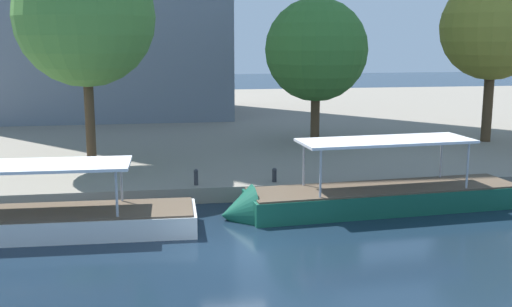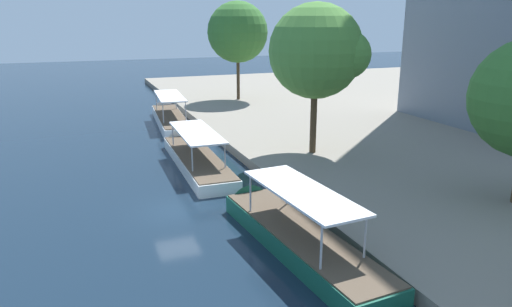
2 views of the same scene
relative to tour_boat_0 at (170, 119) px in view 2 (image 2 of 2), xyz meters
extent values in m
plane|color=#142333|center=(24.69, -4.49, -0.45)|extent=(220.00, 220.00, 0.00)
cube|color=white|center=(0.98, -0.08, -0.15)|extent=(13.73, 3.83, 1.35)
cone|color=white|center=(-6.27, 0.48, -0.15)|extent=(1.59, 2.62, 2.52)
cube|color=brown|center=(0.98, -0.08, 0.57)|extent=(13.45, 3.67, 0.08)
cylinder|color=#B2B2B7|center=(-2.82, -0.91, 1.63)|extent=(0.10, 0.10, 2.05)
cylinder|color=#B2B2B7|center=(-2.65, 1.33, 1.63)|extent=(0.10, 0.10, 2.05)
cylinder|color=#B2B2B7|center=(4.61, -1.48, 1.63)|extent=(0.10, 0.10, 2.05)
cylinder|color=#B2B2B7|center=(4.78, 0.76, 1.63)|extent=(0.10, 0.10, 2.05)
cube|color=silver|center=(0.98, -0.08, 2.72)|extent=(8.57, 3.21, 0.12)
cube|color=silver|center=(16.73, -1.14, -0.21)|extent=(13.50, 3.24, 1.26)
cone|color=silver|center=(9.51, -0.98, -0.21)|extent=(1.46, 2.67, 2.64)
cube|color=brown|center=(16.73, -1.14, 0.46)|extent=(13.23, 3.08, 0.08)
cylinder|color=#B2B2B7|center=(13.01, -2.23, 1.39)|extent=(0.10, 0.10, 1.78)
cylinder|color=#B2B2B7|center=(13.06, 0.12, 1.39)|extent=(0.10, 0.10, 1.78)
cylinder|color=#B2B2B7|center=(20.40, -2.40, 1.39)|extent=(0.10, 0.10, 1.78)
cylinder|color=#B2B2B7|center=(20.45, -0.05, 1.39)|extent=(0.10, 0.10, 1.78)
cube|color=silver|center=(16.73, -1.14, 2.34)|extent=(8.39, 2.89, 0.12)
cube|color=#14513D|center=(32.03, 0.20, -0.23)|extent=(12.74, 3.82, 1.52)
cone|color=#14513D|center=(25.28, -0.35, -0.23)|extent=(1.60, 2.64, 2.54)
cube|color=brown|center=(32.03, 0.20, 0.57)|extent=(12.48, 3.66, 0.08)
cylinder|color=#B2B2B7|center=(28.68, -1.20, 1.63)|extent=(0.10, 0.10, 2.04)
cylinder|color=#B2B2B7|center=(28.50, 1.04, 1.63)|extent=(0.10, 0.10, 2.04)
cylinder|color=#B2B2B7|center=(35.57, -0.64, 1.63)|extent=(0.10, 0.10, 2.04)
cylinder|color=#B2B2B7|center=(35.38, 1.60, 1.63)|extent=(0.10, 0.10, 2.04)
cube|color=silver|center=(32.03, 0.20, 2.71)|extent=(7.97, 3.21, 0.12)
cylinder|color=#2D2D33|center=(23.74, 3.15, 0.60)|extent=(0.20, 0.20, 0.61)
sphere|color=#2D2D33|center=(23.74, 3.15, 0.96)|extent=(0.22, 0.22, 0.22)
cylinder|color=#2D2D33|center=(27.55, 3.19, 0.56)|extent=(0.22, 0.22, 0.52)
sphere|color=#2D2D33|center=(27.55, 3.19, 0.88)|extent=(0.24, 0.24, 0.24)
cylinder|color=#4C3823|center=(-8.03, 10.74, 3.17)|extent=(0.41, 0.41, 5.74)
sphere|color=#38702D|center=(-8.03, 10.74, 8.94)|extent=(7.73, 7.73, 7.73)
sphere|color=#38702D|center=(-6.95, 10.60, 9.20)|extent=(4.04, 4.04, 4.04)
sphere|color=#38702D|center=(-6.38, 10.16, 9.72)|extent=(3.51, 3.51, 3.51)
cylinder|color=#4C3823|center=(18.45, 7.92, 2.93)|extent=(0.51, 0.51, 5.27)
sphere|color=#4C8438|center=(18.45, 7.92, 8.28)|extent=(7.24, 7.24, 7.24)
sphere|color=#4C8438|center=(20.01, 9.71, 8.07)|extent=(3.60, 3.60, 3.60)
sphere|color=#4C8438|center=(17.92, 7.97, 8.38)|extent=(4.49, 4.49, 4.49)
camera|label=1|loc=(22.05, -25.70, 7.25)|focal=43.40mm
camera|label=2|loc=(51.19, -9.55, 10.73)|focal=33.39mm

